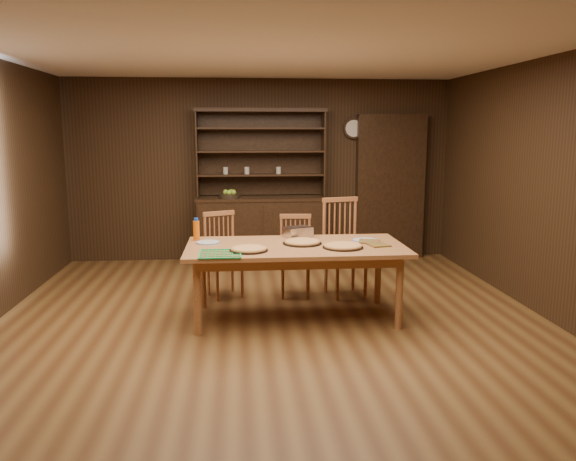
{
  "coord_description": "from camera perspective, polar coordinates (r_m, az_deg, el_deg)",
  "views": [
    {
      "loc": [
        -0.32,
        -5.17,
        1.87
      ],
      "look_at": [
        0.17,
        0.4,
        0.87
      ],
      "focal_mm": 35.0,
      "sensor_mm": 36.0,
      "label": 1
    }
  ],
  "objects": [
    {
      "name": "floor",
      "position": [
        5.51,
        -1.42,
        -9.74
      ],
      "size": [
        6.0,
        6.0,
        0.0
      ],
      "primitive_type": "plane",
      "color": "brown",
      "rests_on": "ground"
    },
    {
      "name": "room_shell",
      "position": [
        5.19,
        -1.5,
        6.88
      ],
      "size": [
        6.0,
        6.0,
        6.0
      ],
      "color": "white",
      "rests_on": "floor"
    },
    {
      "name": "china_hutch",
      "position": [
        8.03,
        -2.7,
        0.98
      ],
      "size": [
        1.84,
        0.52,
        2.17
      ],
      "color": "#301E10",
      "rests_on": "floor"
    },
    {
      "name": "doorway",
      "position": [
        8.41,
        10.32,
        4.36
      ],
      "size": [
        1.0,
        0.18,
        2.1
      ],
      "primitive_type": "cube",
      "color": "#301E10",
      "rests_on": "floor"
    },
    {
      "name": "wall_clock",
      "position": [
        8.3,
        6.67,
        10.26
      ],
      "size": [
        0.3,
        0.05,
        0.3
      ],
      "color": "#301E10",
      "rests_on": "room_shell"
    },
    {
      "name": "dining_table",
      "position": [
        5.58,
        0.77,
        -2.19
      ],
      "size": [
        2.16,
        1.08,
        0.75
      ],
      "color": "#B4703E",
      "rests_on": "floor"
    },
    {
      "name": "chair_left",
      "position": [
        6.44,
        -6.68,
        -2.16
      ],
      "size": [
        0.51,
        0.5,
        0.96
      ],
      "rotation": [
        0.0,
        0.0,
        0.41
      ],
      "color": "#AB633A",
      "rests_on": "floor"
    },
    {
      "name": "chair_center",
      "position": [
        6.43,
        0.75,
        -2.3
      ],
      "size": [
        0.41,
        0.39,
        0.93
      ],
      "rotation": [
        0.0,
        0.0,
        -0.09
      ],
      "color": "#AB633A",
      "rests_on": "floor"
    },
    {
      "name": "chair_right",
      "position": [
        6.48,
        5.61,
        -1.31
      ],
      "size": [
        0.55,
        0.53,
        1.11
      ],
      "rotation": [
        0.0,
        0.0,
        0.24
      ],
      "color": "#AB633A",
      "rests_on": "floor"
    },
    {
      "name": "pizza_left",
      "position": [
        5.31,
        -4.01,
        -1.9
      ],
      "size": [
        0.36,
        0.36,
        0.04
      ],
      "color": "black",
      "rests_on": "dining_table"
    },
    {
      "name": "pizza_right",
      "position": [
        5.46,
        5.6,
        -1.58
      ],
      "size": [
        0.39,
        0.39,
        0.04
      ],
      "color": "black",
      "rests_on": "dining_table"
    },
    {
      "name": "pizza_center",
      "position": [
        5.63,
        1.46,
        -1.19
      ],
      "size": [
        0.39,
        0.39,
        0.04
      ],
      "color": "black",
      "rests_on": "dining_table"
    },
    {
      "name": "cooling_rack",
      "position": [
        5.19,
        -6.91,
        -2.33
      ],
      "size": [
        0.45,
        0.45,
        0.02
      ],
      "primitive_type": null,
      "rotation": [
        0.0,
        0.0,
        0.24
      ],
      "color": "#0DB158",
      "rests_on": "dining_table"
    },
    {
      "name": "plate_left",
      "position": [
        5.72,
        -8.12,
        -1.2
      ],
      "size": [
        0.24,
        0.24,
        0.02
      ],
      "color": "beige",
      "rests_on": "dining_table"
    },
    {
      "name": "plate_right",
      "position": [
        5.82,
        7.85,
        -0.98
      ],
      "size": [
        0.26,
        0.26,
        0.02
      ],
      "color": "beige",
      "rests_on": "dining_table"
    },
    {
      "name": "foil_dish",
      "position": [
        5.98,
        0.99,
        -0.15
      ],
      "size": [
        0.33,
        0.29,
        0.11
      ],
      "primitive_type": "cube",
      "rotation": [
        0.0,
        0.0,
        0.41
      ],
      "color": "white",
      "rests_on": "dining_table"
    },
    {
      "name": "juice_bottle",
      "position": [
        5.87,
        -9.29,
        0.06
      ],
      "size": [
        0.07,
        0.07,
        0.23
      ],
      "color": "#DA5A0B",
      "rests_on": "dining_table"
    },
    {
      "name": "pot_holder_a",
      "position": [
        5.61,
        9.2,
        -1.46
      ],
      "size": [
        0.23,
        0.23,
        0.01
      ],
      "primitive_type": "cube",
      "rotation": [
        0.0,
        0.0,
        0.22
      ],
      "color": "#9E1213",
      "rests_on": "dining_table"
    },
    {
      "name": "pot_holder_b",
      "position": [
        5.77,
        8.26,
        -1.11
      ],
      "size": [
        0.26,
        0.26,
        0.02
      ],
      "primitive_type": "cube",
      "rotation": [
        0.0,
        0.0,
        -0.26
      ],
      "color": "#9E1213",
      "rests_on": "dining_table"
    },
    {
      "name": "fruit_bowl",
      "position": [
        7.91,
        -5.97,
        3.62
      ],
      "size": [
        0.3,
        0.3,
        0.12
      ],
      "color": "black",
      "rests_on": "china_hutch"
    }
  ]
}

